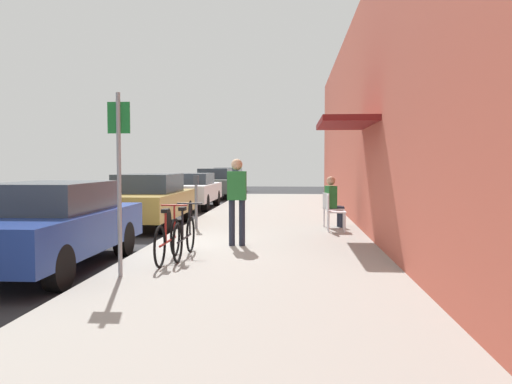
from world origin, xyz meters
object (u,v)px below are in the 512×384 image
object	(u,v)px
street_sign	(119,170)
cafe_chair_1	(331,207)
parked_car_0	(49,225)
cafe_chair_0	(333,210)
parking_meter	(196,198)
parked_car_1	(148,200)
parked_car_3	(215,183)
parked_car_4	(228,180)
bicycle_0	(168,240)
seated_patron_1	(333,200)
bicycle_1	(184,237)
parked_car_2	(191,190)
pedestrian_standing	(237,195)

from	to	relation	value
street_sign	cafe_chair_1	xyz separation A→B (m)	(3.40, 6.03, -1.02)
parked_car_0	cafe_chair_0	distance (m)	6.50
cafe_chair_1	parking_meter	bearing A→B (deg)	-171.62
parked_car_1	parking_meter	world-z (taller)	parked_car_1
parked_car_3	parked_car_4	size ratio (longest dim) A/B	1.00
bicycle_0	seated_patron_1	xyz separation A→B (m)	(3.05, 4.88, 0.34)
parking_meter	parked_car_0	bearing A→B (deg)	-108.70
parked_car_3	cafe_chair_1	bearing A→B (deg)	-69.23
parked_car_0	seated_patron_1	size ratio (longest dim) A/B	3.41
street_sign	cafe_chair_1	size ratio (longest dim) A/B	2.99
bicycle_1	bicycle_0	bearing A→B (deg)	-115.83
parked_car_2	cafe_chair_0	bearing A→B (deg)	-56.85
street_sign	parked_car_1	bearing A→B (deg)	102.56
seated_patron_1	pedestrian_standing	size ratio (longest dim) A/B	0.76
parking_meter	bicycle_1	xyz separation A→B (m)	(0.54, -3.97, -0.41)
bicycle_0	street_sign	bearing A→B (deg)	-109.01
parked_car_0	parked_car_4	size ratio (longest dim) A/B	1.00
parked_car_0	bicycle_0	distance (m)	1.93
parked_car_4	cafe_chair_1	distance (m)	18.89
parked_car_4	seated_patron_1	distance (m)	18.89
bicycle_1	parked_car_2	bearing A→B (deg)	100.62
parking_meter	pedestrian_standing	size ratio (longest dim) A/B	0.78
parked_car_3	parked_car_0	bearing A→B (deg)	-90.00
cafe_chair_0	cafe_chair_1	world-z (taller)	same
parked_car_3	cafe_chair_0	xyz separation A→B (m)	(4.89, -13.70, -0.14)
bicycle_0	pedestrian_standing	xyz separation A→B (m)	(0.95, 1.73, 0.64)
parked_car_0	parking_meter	size ratio (longest dim) A/B	3.33
bicycle_1	parking_meter	bearing A→B (deg)	97.80
parking_meter	bicycle_0	distance (m)	4.40
parked_car_0	bicycle_1	xyz separation A→B (m)	(2.09, 0.60, -0.26)
parked_car_1	bicycle_0	size ratio (longest dim) A/B	2.57
parking_meter	bicycle_1	distance (m)	4.03
bicycle_0	seated_patron_1	world-z (taller)	seated_patron_1
parked_car_3	street_sign	bearing A→B (deg)	-85.47
parked_car_2	parked_car_3	size ratio (longest dim) A/B	1.00
parked_car_4	parked_car_2	bearing A→B (deg)	-90.00
cafe_chair_0	seated_patron_1	xyz separation A→B (m)	(0.06, 0.81, 0.19)
parked_car_4	bicycle_0	world-z (taller)	parked_car_4
cafe_chair_0	cafe_chair_1	bearing A→B (deg)	89.81
seated_patron_1	parked_car_3	bearing A→B (deg)	111.02
parked_car_2	parking_meter	world-z (taller)	parking_meter
pedestrian_standing	parked_car_1	bearing A→B (deg)	126.72
street_sign	bicycle_1	world-z (taller)	street_sign
street_sign	bicycle_0	bearing A→B (deg)	70.99
bicycle_1	cafe_chair_0	size ratio (longest dim) A/B	1.97
bicycle_0	cafe_chair_0	distance (m)	5.05
bicycle_0	seated_patron_1	distance (m)	5.76
parked_car_1	parking_meter	size ratio (longest dim) A/B	3.33
parked_car_1	parked_car_3	xyz separation A→B (m)	(0.00, 12.21, 0.02)
parking_meter	bicycle_1	world-z (taller)	parking_meter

